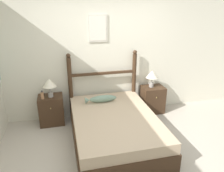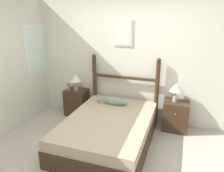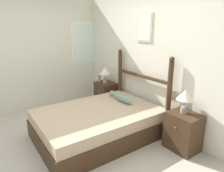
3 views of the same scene
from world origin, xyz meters
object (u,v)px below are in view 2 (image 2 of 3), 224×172
at_px(table_lamp_left, 75,79).
at_px(table_lamp_right, 176,88).
at_px(bottle, 68,87).
at_px(fish_pillow, 113,101).
at_px(bed, 109,130).
at_px(nightstand_left, 77,102).
at_px(nightstand_right, 176,116).

xyz_separation_m(table_lamp_left, table_lamp_right, (2.12, 0.04, 0.00)).
bearing_deg(bottle, table_lamp_left, 24.39).
distance_m(bottle, fish_pillow, 1.12).
bearing_deg(bed, nightstand_left, 141.54).
relative_size(bed, nightstand_left, 3.45).
height_order(bed, bottle, bottle).
xyz_separation_m(table_lamp_right, bottle, (-2.27, -0.11, -0.19)).
distance_m(table_lamp_left, fish_pillow, 1.03).
bearing_deg(table_lamp_left, bottle, -155.61).
relative_size(nightstand_right, fish_pillow, 0.96).
height_order(nightstand_right, table_lamp_left, table_lamp_left).
bearing_deg(bed, nightstand_right, 38.46).
xyz_separation_m(table_lamp_left, bottle, (-0.15, -0.07, -0.19)).
xyz_separation_m(nightstand_right, fish_pillow, (-1.21, -0.27, 0.26)).
distance_m(bed, table_lamp_left, 1.50).
relative_size(nightstand_left, bottle, 3.47).
distance_m(bed, table_lamp_right, 1.50).
bearing_deg(fish_pillow, table_lamp_left, 165.00).
distance_m(nightstand_left, table_lamp_right, 2.21).
relative_size(bed, fish_pillow, 3.30).
bearing_deg(bottle, table_lamp_right, 2.66).
relative_size(table_lamp_right, bottle, 2.16).
xyz_separation_m(nightstand_left, fish_pillow, (0.96, -0.27, 0.26)).
bearing_deg(bed, fish_pillow, 101.83).
height_order(bed, fish_pillow, fish_pillow).
xyz_separation_m(bed, nightstand_right, (1.09, 0.86, 0.06)).
xyz_separation_m(bed, table_lamp_right, (1.05, 0.88, 0.62)).
bearing_deg(table_lamp_left, bed, -38.16).
xyz_separation_m(bed, nightstand_left, (-1.09, 0.86, 0.06)).
relative_size(bed, nightstand_right, 3.45).
bearing_deg(nightstand_right, bed, -141.54).
bearing_deg(table_lamp_right, nightstand_right, -25.48).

